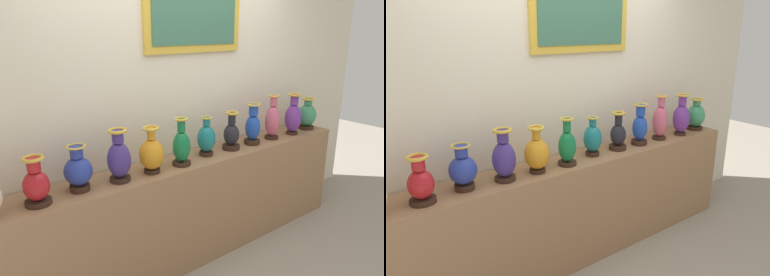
# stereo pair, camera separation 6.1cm
# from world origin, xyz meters

# --- Properties ---
(ground_plane) EXTENTS (11.16, 11.16, 0.00)m
(ground_plane) POSITION_xyz_m (0.00, 0.00, 0.00)
(ground_plane) COLOR gray
(display_shelf) EXTENTS (3.37, 0.40, 0.91)m
(display_shelf) POSITION_xyz_m (0.00, 0.00, 0.45)
(display_shelf) COLOR #99704C
(display_shelf) RESTS_ON ground_plane
(back_wall) EXTENTS (5.16, 0.14, 2.96)m
(back_wall) POSITION_xyz_m (0.00, 0.26, 1.49)
(back_wall) COLOR beige
(back_wall) RESTS_ON ground_plane
(vase_crimson) EXTENTS (0.16, 0.16, 0.31)m
(vase_crimson) POSITION_xyz_m (-1.23, -0.05, 1.04)
(vase_crimson) COLOR #382319
(vase_crimson) RESTS_ON display_shelf
(vase_cobalt) EXTENTS (0.18, 0.18, 0.31)m
(vase_cobalt) POSITION_xyz_m (-0.96, -0.02, 1.05)
(vase_cobalt) COLOR #382319
(vase_cobalt) RESTS_ON display_shelf
(vase_indigo) EXTENTS (0.16, 0.16, 0.38)m
(vase_indigo) POSITION_xyz_m (-0.67, -0.04, 1.07)
(vase_indigo) COLOR #382319
(vase_indigo) RESTS_ON display_shelf
(vase_amber) EXTENTS (0.19, 0.19, 0.35)m
(vase_amber) POSITION_xyz_m (-0.42, -0.05, 1.06)
(vase_amber) COLOR #382319
(vase_amber) RESTS_ON display_shelf
(vase_emerald) EXTENTS (0.15, 0.15, 0.38)m
(vase_emerald) POSITION_xyz_m (-0.15, -0.06, 1.06)
(vase_emerald) COLOR #382319
(vase_emerald) RESTS_ON display_shelf
(vase_teal) EXTENTS (0.15, 0.15, 0.33)m
(vase_teal) POSITION_xyz_m (0.14, -0.01, 1.05)
(vase_teal) COLOR #382319
(vase_teal) RESTS_ON display_shelf
(vase_onyx) EXTENTS (0.15, 0.15, 0.34)m
(vase_onyx) POSITION_xyz_m (0.42, -0.02, 1.04)
(vase_onyx) COLOR #382319
(vase_onyx) RESTS_ON display_shelf
(vase_sapphire) EXTENTS (0.15, 0.15, 0.38)m
(vase_sapphire) POSITION_xyz_m (0.68, -0.03, 1.07)
(vase_sapphire) COLOR #382319
(vase_sapphire) RESTS_ON display_shelf
(vase_rose) EXTENTS (0.14, 0.14, 0.43)m
(vase_rose) POSITION_xyz_m (0.95, -0.04, 1.09)
(vase_rose) COLOR #382319
(vase_rose) RESTS_ON display_shelf
(vase_violet) EXTENTS (0.16, 0.16, 0.41)m
(vase_violet) POSITION_xyz_m (1.23, -0.06, 1.09)
(vase_violet) COLOR #382319
(vase_violet) RESTS_ON display_shelf
(vase_jade) EXTENTS (0.19, 0.19, 0.33)m
(vase_jade) POSITION_xyz_m (1.52, -0.02, 1.06)
(vase_jade) COLOR #382319
(vase_jade) RESTS_ON display_shelf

